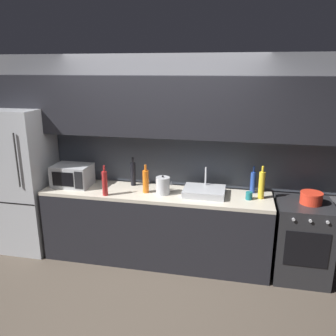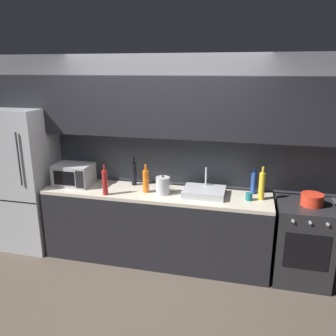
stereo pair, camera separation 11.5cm
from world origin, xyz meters
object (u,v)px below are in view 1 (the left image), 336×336
(microwave, at_px, (72,175))
(wine_bottle_orange, at_px, (146,181))
(oven_range, at_px, (302,240))
(wine_bottle_yellow, at_px, (262,185))
(wine_bottle_blue, at_px, (253,182))
(kettle, at_px, (163,186))
(wine_bottle_dark, at_px, (133,174))
(mug_teal, at_px, (249,196))
(cooking_pot, at_px, (311,198))
(refrigerator, at_px, (24,180))
(wine_bottle_red, at_px, (105,183))

(microwave, relative_size, wine_bottle_orange, 1.35)
(wine_bottle_orange, bearing_deg, oven_range, 0.96)
(wine_bottle_yellow, height_order, wine_bottle_orange, wine_bottle_yellow)
(microwave, bearing_deg, wine_bottle_blue, 5.26)
(oven_range, bearing_deg, wine_bottle_blue, 158.65)
(kettle, xyz_separation_m, wine_bottle_blue, (1.04, 0.26, 0.03))
(wine_bottle_dark, xyz_separation_m, mug_teal, (1.43, -0.20, -0.11))
(wine_bottle_blue, bearing_deg, wine_bottle_dark, -178.79)
(wine_bottle_blue, height_order, cooking_pot, wine_bottle_blue)
(refrigerator, distance_m, oven_range, 3.50)
(refrigerator, bearing_deg, cooking_pot, 0.00)
(kettle, xyz_separation_m, wine_bottle_orange, (-0.21, 0.00, 0.04))
(wine_bottle_blue, bearing_deg, refrigerator, -175.61)
(wine_bottle_blue, bearing_deg, cooking_pot, -19.73)
(wine_bottle_dark, height_order, wine_bottle_yellow, wine_bottle_yellow)
(kettle, bearing_deg, oven_range, 1.26)
(microwave, distance_m, wine_bottle_dark, 0.76)
(mug_teal, bearing_deg, wine_bottle_yellow, 25.27)
(wine_bottle_dark, bearing_deg, wine_bottle_orange, -44.61)
(wine_bottle_blue, distance_m, cooking_pot, 0.66)
(oven_range, height_order, wine_bottle_blue, wine_bottle_blue)
(wine_bottle_yellow, xyz_separation_m, cooking_pot, (0.53, -0.05, -0.10))
(microwave, relative_size, cooking_pot, 1.93)
(wine_bottle_dark, relative_size, wine_bottle_yellow, 0.95)
(wine_bottle_yellow, height_order, cooking_pot, wine_bottle_yellow)
(wine_bottle_red, height_order, wine_bottle_blue, wine_bottle_red)
(wine_bottle_orange, height_order, mug_teal, wine_bottle_orange)
(microwave, distance_m, wine_bottle_orange, 0.97)
(wine_bottle_blue, xyz_separation_m, cooking_pot, (0.62, -0.22, -0.07))
(refrigerator, bearing_deg, oven_range, -0.02)
(refrigerator, bearing_deg, microwave, 1.55)
(microwave, distance_m, wine_bottle_red, 0.58)
(wine_bottle_dark, bearing_deg, cooking_pot, -5.22)
(oven_range, bearing_deg, kettle, -178.74)
(mug_teal, bearing_deg, cooking_pot, 1.00)
(mug_teal, bearing_deg, wine_bottle_blue, 79.33)
(refrigerator, relative_size, wine_bottle_dark, 5.10)
(refrigerator, height_order, wine_bottle_orange, refrigerator)
(oven_range, relative_size, wine_bottle_yellow, 2.35)
(refrigerator, height_order, wine_bottle_yellow, refrigerator)
(oven_range, height_order, wine_bottle_orange, wine_bottle_orange)
(refrigerator, height_order, wine_bottle_blue, refrigerator)
(wine_bottle_red, distance_m, mug_teal, 1.66)
(refrigerator, distance_m, mug_teal, 2.85)
(oven_range, xyz_separation_m, wine_bottle_red, (-2.26, -0.22, 0.60))
(refrigerator, distance_m, cooking_pot, 3.52)
(wine_bottle_red, bearing_deg, cooking_pot, 5.57)
(wine_bottle_dark, height_order, cooking_pot, wine_bottle_dark)
(kettle, bearing_deg, refrigerator, 178.87)
(wine_bottle_yellow, relative_size, mug_teal, 4.37)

